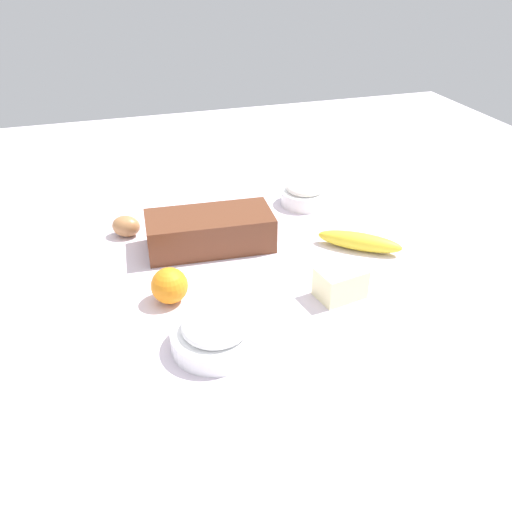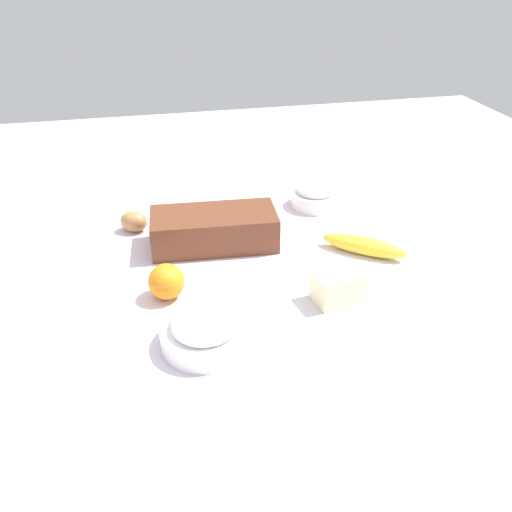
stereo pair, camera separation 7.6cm
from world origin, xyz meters
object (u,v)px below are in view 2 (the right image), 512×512
loaf_pan (214,228)px  flour_bowl (315,195)px  orange_fruit (166,282)px  egg_near_butter (134,221)px  sugar_bowl (205,331)px  butter_block (337,287)px  banana (364,246)px

loaf_pan → flour_bowl: 0.32m
orange_fruit → egg_near_butter: 0.30m
sugar_bowl → butter_block: size_ratio=1.72×
banana → egg_near_butter: egg_near_butter is taller
flour_bowl → orange_fruit: orange_fruit is taller
flour_bowl → sugar_bowl: bearing=-126.2°
banana → egg_near_butter: (-0.49, 0.22, 0.01)m
loaf_pan → egg_near_butter: bearing=152.6°
loaf_pan → sugar_bowl: 0.35m
banana → butter_block: (-0.12, -0.15, 0.01)m
sugar_bowl → orange_fruit: orange_fruit is taller
sugar_bowl → loaf_pan: bearing=78.6°
loaf_pan → orange_fruit: size_ratio=4.06×
sugar_bowl → flour_bowl: bearing=53.8°
sugar_bowl → banana: 0.45m
sugar_bowl → butter_block: bearing=15.6°
sugar_bowl → orange_fruit: (-0.05, 0.16, 0.01)m
loaf_pan → egg_near_butter: loaf_pan is taller
loaf_pan → banana: loaf_pan is taller
flour_bowl → butter_block: bearing=-102.0°
loaf_pan → flour_bowl: size_ratio=2.36×
butter_block → egg_near_butter: size_ratio=1.36×
flour_bowl → sugar_bowl: 0.60m
sugar_bowl → banana: bearing=30.6°
banana → orange_fruit: (-0.44, -0.07, 0.02)m
flour_bowl → orange_fruit: size_ratio=1.72×
orange_fruit → egg_near_butter: size_ratio=1.07×
egg_near_butter → banana: bearing=-23.9°
egg_near_butter → sugar_bowl: bearing=-76.4°
banana → egg_near_butter: 0.54m
orange_fruit → egg_near_butter: bearing=100.8°
flour_bowl → butter_block: flour_bowl is taller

